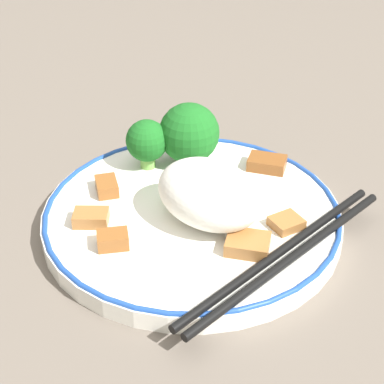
# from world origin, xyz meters

# --- Properties ---
(ground_plane) EXTENTS (3.00, 3.00, 0.00)m
(ground_plane) POSITION_xyz_m (0.00, 0.00, 0.00)
(ground_plane) COLOR #665B51
(plate) EXTENTS (0.27, 0.27, 0.02)m
(plate) POSITION_xyz_m (0.00, 0.00, 0.01)
(plate) COLOR white
(plate) RESTS_ON ground_plane
(rice_mound) EXTENTS (0.10, 0.07, 0.05)m
(rice_mound) POSITION_xyz_m (0.02, -0.00, 0.04)
(rice_mound) COLOR white
(rice_mound) RESTS_ON plate
(broccoli_back_left) EXTENTS (0.06, 0.06, 0.06)m
(broccoli_back_left) POSITION_xyz_m (-0.06, 0.06, 0.05)
(broccoli_back_left) COLOR #72AD4C
(broccoli_back_left) RESTS_ON plate
(broccoli_back_center) EXTENTS (0.04, 0.04, 0.05)m
(broccoli_back_center) POSITION_xyz_m (-0.08, 0.03, 0.04)
(broccoli_back_center) COLOR #72AD4C
(broccoli_back_center) RESTS_ON plate
(meat_near_front) EXTENTS (0.03, 0.03, 0.01)m
(meat_near_front) POSITION_xyz_m (0.08, 0.04, 0.02)
(meat_near_front) COLOR #9E6633
(meat_near_front) RESTS_ON plate
(meat_near_left) EXTENTS (0.04, 0.04, 0.01)m
(meat_near_left) POSITION_xyz_m (0.07, -0.01, 0.02)
(meat_near_left) COLOR #9E6633
(meat_near_left) RESTS_ON plate
(meat_near_right) EXTENTS (0.04, 0.04, 0.01)m
(meat_near_right) POSITION_xyz_m (0.01, 0.10, 0.02)
(meat_near_right) COLOR brown
(meat_near_right) RESTS_ON plate
(meat_near_back) EXTENTS (0.04, 0.04, 0.01)m
(meat_near_back) POSITION_xyz_m (-0.05, -0.07, 0.02)
(meat_near_back) COLOR #9E6633
(meat_near_back) RESTS_ON plate
(meat_on_rice_edge) EXTENTS (0.03, 0.03, 0.01)m
(meat_on_rice_edge) POSITION_xyz_m (-0.08, -0.03, 0.02)
(meat_on_rice_edge) COLOR brown
(meat_on_rice_edge) RESTS_ON plate
(meat_mid_left) EXTENTS (0.03, 0.03, 0.01)m
(meat_mid_left) POSITION_xyz_m (-0.02, -0.08, 0.02)
(meat_mid_left) COLOR brown
(meat_mid_left) RESTS_ON plate
(chopsticks) EXTENTS (0.03, 0.24, 0.01)m
(chopsticks) POSITION_xyz_m (0.10, -0.00, 0.02)
(chopsticks) COLOR black
(chopsticks) RESTS_ON plate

